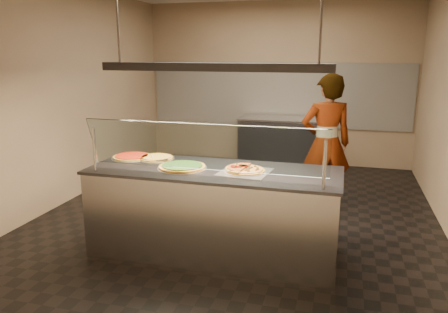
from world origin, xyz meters
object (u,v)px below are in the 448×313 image
(perforated_tray, at_px, (245,171))
(half_pizza_sausage, at_px, (254,170))
(pizza_spinach, at_px, (182,167))
(half_pizza_pepperoni, at_px, (236,168))
(heat_lamp_housing, at_px, (213,67))
(pizza_spatula, at_px, (156,158))
(pizza_tomato, at_px, (132,156))
(sneeze_guard, at_px, (203,148))
(pizza_cheese, at_px, (156,158))
(prep_table, at_px, (281,143))
(worker, at_px, (326,144))
(serving_counter, at_px, (214,212))

(perforated_tray, relative_size, half_pizza_sausage, 1.28)
(pizza_spinach, bearing_deg, half_pizza_pepperoni, 2.44)
(heat_lamp_housing, bearing_deg, pizza_spatula, 165.68)
(pizza_spinach, distance_m, pizza_tomato, 0.76)
(perforated_tray, distance_m, pizza_spinach, 0.66)
(sneeze_guard, xyz_separation_m, pizza_cheese, (-0.74, 0.59, -0.28))
(prep_table, bearing_deg, pizza_tomato, -108.81)
(half_pizza_pepperoni, bearing_deg, prep_table, 91.27)
(sneeze_guard, distance_m, pizza_cheese, 0.99)
(pizza_spinach, height_order, worker, worker)
(pizza_spinach, relative_size, prep_table, 0.34)
(serving_counter, xyz_separation_m, sneeze_guard, (0.00, -0.34, 0.76))
(pizza_tomato, distance_m, prep_table, 3.72)
(prep_table, xyz_separation_m, worker, (0.88, -2.05, 0.45))
(serving_counter, relative_size, pizza_spatula, 9.83)
(half_pizza_pepperoni, height_order, pizza_spatula, half_pizza_pepperoni)
(heat_lamp_housing, bearing_deg, half_pizza_pepperoni, -6.81)
(half_pizza_sausage, bearing_deg, serving_counter, 176.34)
(prep_table, height_order, worker, worker)
(half_pizza_sausage, height_order, pizza_tomato, half_pizza_sausage)
(heat_lamp_housing, bearing_deg, half_pizza_sausage, -3.66)
(pizza_tomato, xyz_separation_m, prep_table, (1.19, 3.49, -0.48))
(pizza_spinach, height_order, pizza_cheese, pizza_spinach)
(half_pizza_sausage, height_order, pizza_spinach, half_pizza_sausage)
(sneeze_guard, relative_size, worker, 1.27)
(pizza_tomato, distance_m, pizza_spatula, 0.32)
(half_pizza_pepperoni, xyz_separation_m, prep_table, (-0.08, 3.74, -0.50))
(heat_lamp_housing, bearing_deg, pizza_spinach, -170.79)
(half_pizza_pepperoni, bearing_deg, pizza_tomato, 168.94)
(serving_counter, relative_size, half_pizza_pepperoni, 6.26)
(pizza_cheese, height_order, prep_table, pizza_cheese)
(half_pizza_sausage, height_order, pizza_cheese, half_pizza_sausage)
(perforated_tray, xyz_separation_m, heat_lamp_housing, (-0.33, 0.03, 1.01))
(perforated_tray, height_order, pizza_spinach, pizza_spinach)
(half_pizza_pepperoni, height_order, pizza_tomato, half_pizza_pepperoni)
(serving_counter, bearing_deg, heat_lamp_housing, -89.55)
(pizza_cheese, bearing_deg, sneeze_guard, -38.26)
(pizza_tomato, height_order, worker, worker)
(half_pizza_pepperoni, relative_size, pizza_cheese, 1.02)
(pizza_cheese, xyz_separation_m, prep_table, (0.90, 3.46, -0.48))
(serving_counter, relative_size, pizza_cheese, 6.36)
(sneeze_guard, height_order, pizza_tomato, sneeze_guard)
(pizza_cheese, bearing_deg, serving_counter, -18.11)
(half_pizza_pepperoni, xyz_separation_m, pizza_tomato, (-1.27, 0.25, -0.02))
(pizza_cheese, bearing_deg, pizza_tomato, -175.41)
(half_pizza_sausage, bearing_deg, pizza_cheese, 166.97)
(half_pizza_sausage, relative_size, prep_table, 0.27)
(pizza_tomato, xyz_separation_m, pizza_spatula, (0.32, -0.04, 0.01))
(half_pizza_pepperoni, height_order, half_pizza_sausage, half_pizza_pepperoni)
(pizza_spinach, xyz_separation_m, worker, (1.36, 1.71, -0.03))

